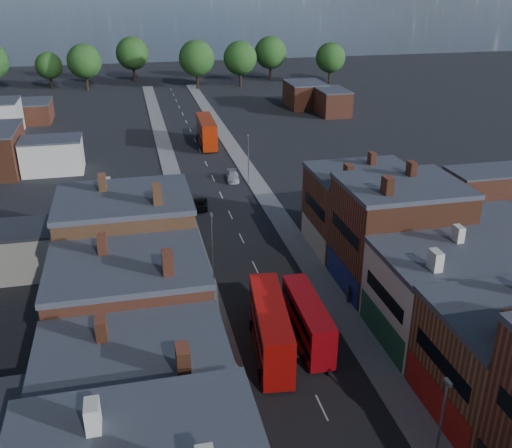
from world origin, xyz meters
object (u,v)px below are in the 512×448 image
bus_2 (206,131)px  car_1 (307,342)px  car_3 (233,177)px  bus_1 (307,320)px  ped_3 (348,294)px  car_2 (201,205)px  bus_0 (270,328)px

bus_2 → car_1: size_ratio=3.19×
car_3 → bus_2: bearing=99.6°
bus_1 → bus_2: bus_2 is taller
car_1 → bus_2: bearing=89.8°
car_3 → ped_3: (4.67, -39.94, 0.40)m
bus_2 → ped_3: bearing=-82.8°
bus_1 → ped_3: size_ratio=5.32×
car_1 → ped_3: size_ratio=2.06×
car_1 → ped_3: (6.45, 6.52, 0.43)m
bus_1 → car_2: bearing=99.8°
bus_0 → bus_2: size_ratio=0.94×
bus_0 → bus_2: (4.08, 67.85, 0.20)m
ped_3 → car_2: bearing=33.7°
bus_1 → car_1: bus_1 is taller
bus_2 → bus_1: bearing=-88.6°
bus_0 → ped_3: bearing=39.6°
car_1 → car_3: car_3 is taller
ped_3 → bus_2: bearing=17.5°
bus_1 → car_3: (1.51, 45.41, -1.68)m
bus_2 → car_2: bearing=-98.1°
bus_1 → car_3: size_ratio=2.18×
car_1 → car_2: 35.83m
bus_1 → car_1: size_ratio=2.58×
bus_2 → car_1: 67.98m
bus_0 → car_2: 35.48m
ped_3 → bus_1: bearing=143.6°
bus_2 → car_3: bus_2 is taller
car_1 → bus_1: bearing=75.5°
car_2 → car_1: bearing=-74.5°
bus_1 → car_1: 2.03m
car_2 → car_3: size_ratio=0.95×
bus_0 → bus_2: bearing=93.2°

